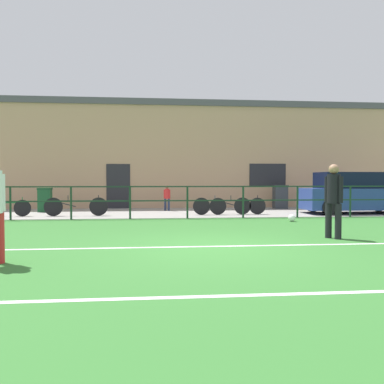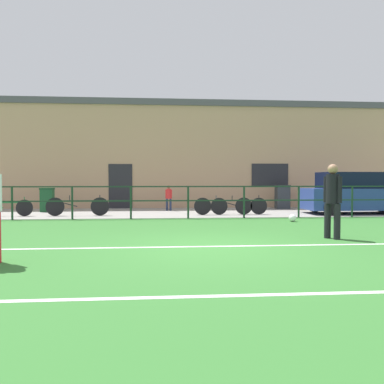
{
  "view_description": "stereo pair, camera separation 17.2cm",
  "coord_description": "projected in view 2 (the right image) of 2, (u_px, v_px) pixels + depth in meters",
  "views": [
    {
      "loc": [
        -1.2,
        -7.96,
        1.38
      ],
      "look_at": [
        -0.02,
        4.11,
        1.0
      ],
      "focal_mm": 37.33,
      "sensor_mm": 36.0,
      "label": 1
    },
    {
      "loc": [
        -1.03,
        -7.98,
        1.38
      ],
      "look_at": [
        -0.02,
        4.11,
        1.0
      ],
      "focal_mm": 37.33,
      "sensor_mm": 36.0,
      "label": 2
    }
  ],
  "objects": [
    {
      "name": "perimeter_fence",
      "position": [
        188.0,
        197.0,
        14.03
      ],
      "size": [
        36.07,
        0.07,
        1.15
      ],
      "color": "#193823",
      "rests_on": "ground"
    },
    {
      "name": "bicycle_parked_2",
      "position": [
        239.0,
        206.0,
        15.41
      ],
      "size": [
        2.2,
        0.04,
        0.75
      ],
      "color": "black",
      "rests_on": "pavement_strip"
    },
    {
      "name": "clubhouse_facade",
      "position": [
        179.0,
        155.0,
        20.15
      ],
      "size": [
        28.0,
        2.56,
        5.19
      ],
      "color": "tan",
      "rests_on": "ground"
    },
    {
      "name": "field_line_hash",
      "position": [
        246.0,
        295.0,
        4.73
      ],
      "size": [
        36.0,
        0.11,
        0.0
      ],
      "primitive_type": "cube",
      "color": "white",
      "rests_on": "ground"
    },
    {
      "name": "soccer_ball_match",
      "position": [
        293.0,
        218.0,
        13.02
      ],
      "size": [
        0.24,
        0.24,
        0.24
      ],
      "primitive_type": "sphere",
      "color": "white",
      "rests_on": "ground"
    },
    {
      "name": "bicycle_parked_0",
      "position": [
        77.0,
        206.0,
        14.9
      ],
      "size": [
        2.33,
        0.04,
        0.77
      ],
      "color": "black",
      "rests_on": "pavement_strip"
    },
    {
      "name": "spectator_child",
      "position": [
        169.0,
        196.0,
        17.34
      ],
      "size": [
        0.29,
        0.19,
        1.1
      ],
      "rotation": [
        0.0,
        0.0,
        2.78
      ],
      "color": "#232D4C",
      "rests_on": "pavement_strip"
    },
    {
      "name": "parked_car_red",
      "position": [
        356.0,
        194.0,
        15.94
      ],
      "size": [
        4.28,
        1.79,
        1.65
      ],
      "color": "#28428E",
      "rests_on": "pavement_strip"
    },
    {
      "name": "player_goalkeeper",
      "position": [
        333.0,
        196.0,
        9.22
      ],
      "size": [
        0.3,
        0.42,
        1.73
      ],
      "rotation": [
        0.0,
        0.0,
        2.11
      ],
      "color": "black",
      "rests_on": "ground"
    },
    {
      "name": "field_line_touchline",
      "position": [
        209.0,
        246.0,
        8.19
      ],
      "size": [
        36.0,
        0.11,
        0.0
      ],
      "primitive_type": "cube",
      "color": "white",
      "rests_on": "ground"
    },
    {
      "name": "bicycle_parked_4",
      "position": [
        223.0,
        206.0,
        15.36
      ],
      "size": [
        2.26,
        0.04,
        0.75
      ],
      "color": "black",
      "rests_on": "pavement_strip"
    },
    {
      "name": "trash_bin_1",
      "position": [
        282.0,
        197.0,
        18.49
      ],
      "size": [
        0.64,
        0.54,
        1.09
      ],
      "color": "#33383D",
      "rests_on": "pavement_strip"
    },
    {
      "name": "trash_bin_0",
      "position": [
        47.0,
        200.0,
        16.75
      ],
      "size": [
        0.54,
        0.45,
        1.01
      ],
      "color": "#194C28",
      "rests_on": "pavement_strip"
    },
    {
      "name": "pavement_strip",
      "position": [
        184.0,
        212.0,
        16.54
      ],
      "size": [
        48.0,
        5.0,
        0.02
      ],
      "primitive_type": "cube",
      "color": "gray",
      "rests_on": "ground"
    },
    {
      "name": "ground",
      "position": [
        210.0,
        248.0,
        8.08
      ],
      "size": [
        60.0,
        44.0,
        0.04
      ],
      "primitive_type": "cube",
      "color": "#33702D"
    },
    {
      "name": "bicycle_parked_3",
      "position": [
        3.0,
        208.0,
        14.68
      ],
      "size": [
        2.11,
        0.04,
        0.71
      ],
      "color": "black",
      "rests_on": "pavement_strip"
    }
  ]
}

